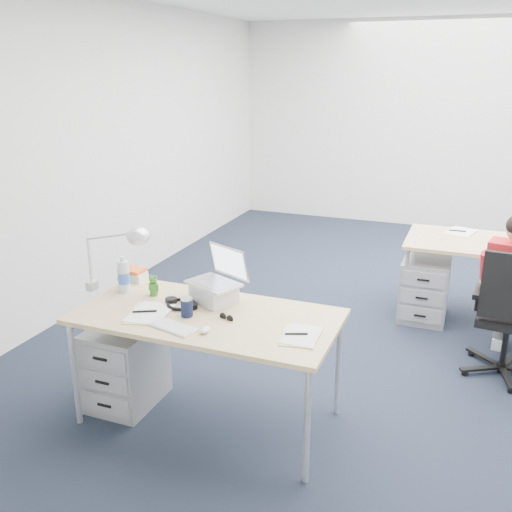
# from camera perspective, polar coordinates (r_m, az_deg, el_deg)

# --- Properties ---
(floor) EXTENTS (7.00, 7.00, 0.00)m
(floor) POSITION_cam_1_polar(r_m,az_deg,el_deg) (5.23, 15.85, -6.79)
(floor) COLOR black
(floor) RESTS_ON ground
(room) EXTENTS (6.02, 7.02, 2.80)m
(room) POSITION_cam_1_polar(r_m,az_deg,el_deg) (4.79, 17.64, 12.16)
(room) COLOR silver
(room) RESTS_ON ground
(desk_near) EXTENTS (1.60, 0.80, 0.73)m
(desk_near) POSITION_cam_1_polar(r_m,az_deg,el_deg) (3.52, -4.92, -6.51)
(desk_near) COLOR tan
(desk_near) RESTS_ON ground
(desk_far) EXTENTS (1.60, 0.80, 0.73)m
(desk_far) POSITION_cam_1_polar(r_m,az_deg,el_deg) (5.32, 23.45, 0.67)
(desk_far) COLOR tan
(desk_far) RESTS_ON ground
(office_chair) EXTENTS (0.68, 0.68, 0.99)m
(office_chair) POSITION_cam_1_polar(r_m,az_deg,el_deg) (4.56, 23.67, -7.68)
(office_chair) COLOR black
(office_chair) RESTS_ON ground
(drawer_pedestal_near) EXTENTS (0.40, 0.50, 0.55)m
(drawer_pedestal_near) POSITION_cam_1_polar(r_m,az_deg,el_deg) (3.96, -12.87, -10.54)
(drawer_pedestal_near) COLOR #949698
(drawer_pedestal_near) RESTS_ON ground
(drawer_pedestal_far) EXTENTS (0.40, 0.50, 0.55)m
(drawer_pedestal_far) POSITION_cam_1_polar(r_m,az_deg,el_deg) (5.33, 16.51, -3.15)
(drawer_pedestal_far) COLOR #949698
(drawer_pedestal_far) RESTS_ON ground
(silver_laptop) EXTENTS (0.40, 0.36, 0.34)m
(silver_laptop) POSITION_cam_1_polar(r_m,az_deg,el_deg) (3.61, -4.27, -2.07)
(silver_laptop) COLOR silver
(silver_laptop) RESTS_ON desk_near
(wireless_keyboard) EXTENTS (0.31, 0.19, 0.01)m
(wireless_keyboard) POSITION_cam_1_polar(r_m,az_deg,el_deg) (3.34, -8.30, -7.04)
(wireless_keyboard) COLOR white
(wireless_keyboard) RESTS_ON desk_near
(computer_mouse) EXTENTS (0.05, 0.08, 0.03)m
(computer_mouse) POSITION_cam_1_polar(r_m,az_deg,el_deg) (3.26, -5.11, -7.39)
(computer_mouse) COLOR white
(computer_mouse) RESTS_ON desk_near
(headphones) EXTENTS (0.27, 0.22, 0.04)m
(headphones) POSITION_cam_1_polar(r_m,az_deg,el_deg) (3.62, -7.50, -4.70)
(headphones) COLOR black
(headphones) RESTS_ON desk_near
(can_koozie) EXTENTS (0.09, 0.09, 0.12)m
(can_koozie) POSITION_cam_1_polar(r_m,az_deg,el_deg) (3.46, -6.94, -5.08)
(can_koozie) COLOR #131A3B
(can_koozie) RESTS_ON desk_near
(water_bottle) EXTENTS (0.09, 0.09, 0.25)m
(water_bottle) POSITION_cam_1_polar(r_m,az_deg,el_deg) (3.88, -13.09, -1.78)
(water_bottle) COLOR silver
(water_bottle) RESTS_ON desk_near
(bear_figurine) EXTENTS (0.09, 0.08, 0.14)m
(bear_figurine) POSITION_cam_1_polar(r_m,az_deg,el_deg) (3.80, -10.22, -2.88)
(bear_figurine) COLOR #1F651B
(bear_figurine) RESTS_ON desk_near
(book_stack) EXTENTS (0.19, 0.15, 0.08)m
(book_stack) POSITION_cam_1_polar(r_m,az_deg,el_deg) (4.12, -12.22, -1.79)
(book_stack) COLOR silver
(book_stack) RESTS_ON desk_near
(cordless_phone) EXTENTS (0.05, 0.03, 0.15)m
(cordless_phone) POSITION_cam_1_polar(r_m,az_deg,el_deg) (3.98, -13.30, -2.03)
(cordless_phone) COLOR black
(cordless_phone) RESTS_ON desk_near
(papers_left) EXTENTS (0.27, 0.35, 0.01)m
(papers_left) POSITION_cam_1_polar(r_m,az_deg,el_deg) (3.54, -10.77, -5.67)
(papers_left) COLOR #F7E28F
(papers_left) RESTS_ON desk_near
(papers_right) EXTENTS (0.21, 0.29, 0.01)m
(papers_right) POSITION_cam_1_polar(r_m,az_deg,el_deg) (3.22, 4.36, -7.97)
(papers_right) COLOR #F7E28F
(papers_right) RESTS_ON desk_near
(sunglasses) EXTENTS (0.11, 0.07, 0.02)m
(sunglasses) POSITION_cam_1_polar(r_m,az_deg,el_deg) (3.42, -2.98, -6.17)
(sunglasses) COLOR black
(sunglasses) RESTS_ON desk_near
(desk_lamp) EXTENTS (0.47, 0.30, 0.50)m
(desk_lamp) POSITION_cam_1_polar(r_m,az_deg,el_deg) (3.85, -14.57, -0.10)
(desk_lamp) COLOR silver
(desk_lamp) RESTS_ON desk_near
(far_papers) EXTENTS (0.29, 0.36, 0.01)m
(far_papers) POSITION_cam_1_polar(r_m,az_deg,el_deg) (5.51, 19.71, 2.25)
(far_papers) COLOR white
(far_papers) RESTS_ON desk_far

